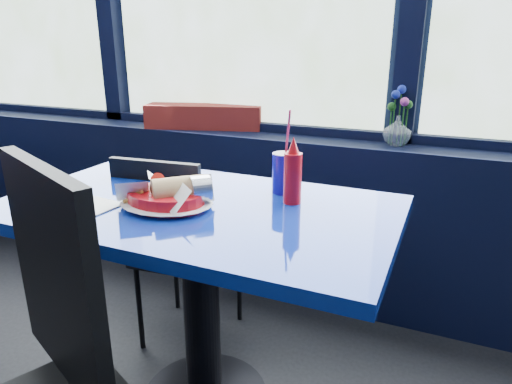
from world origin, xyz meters
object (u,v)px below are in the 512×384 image
Objects in this scene: near_table at (199,258)px; chair_near_back at (178,240)px; planter_box at (204,116)px; food_basket at (168,196)px; ketchup_bottle at (293,174)px; flower_vase at (398,127)px; soda_cup at (285,172)px.

chair_near_back is at bearing 134.53° from near_table.
planter_box is 1.88× the size of food_basket.
planter_box reaches higher than chair_near_back.
planter_box is at bearing -76.27° from chair_near_back.
chair_near_back is 3.99× the size of ketchup_bottle.
chair_near_back is 0.77m from planter_box.
near_table is at bearing 128.61° from chair_near_back.
flower_vase is at bearing 61.45° from near_table.
flower_vase is 1.21× the size of ketchup_bottle.
food_basket is 0.39m from soda_cup.
ketchup_bottle is 0.11m from soda_cup.
near_table is at bearing -133.20° from soda_cup.
planter_box is 2.13× the size of soda_cup.
soda_cup reaches higher than food_basket.
flower_vase is 1.07m from food_basket.
planter_box is (-0.22, 0.63, 0.39)m from chair_near_back.
near_table is at bearing -77.65° from planter_box.
ketchup_bottle is (0.74, -0.76, -0.02)m from planter_box.
planter_box is 0.95m from flower_vase.
ketchup_bottle is at bearing -105.87° from flower_vase.
near_table is 0.40m from ketchup_bottle.
planter_box is (-0.48, 0.89, 0.29)m from near_table.
near_table is at bearing 19.10° from food_basket.
flower_vase is (0.95, -0.02, 0.02)m from planter_box.
flower_vase is 0.77m from ketchup_bottle.
near_table is 1.05m from planter_box.
near_table is 3.83× the size of food_basket.
planter_box is 2.85× the size of ketchup_bottle.
near_table is at bearing -118.55° from flower_vase.
planter_box is at bearing 134.40° from ketchup_bottle.
chair_near_back is 3.28× the size of flower_vase.
near_table is 0.39m from soda_cup.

